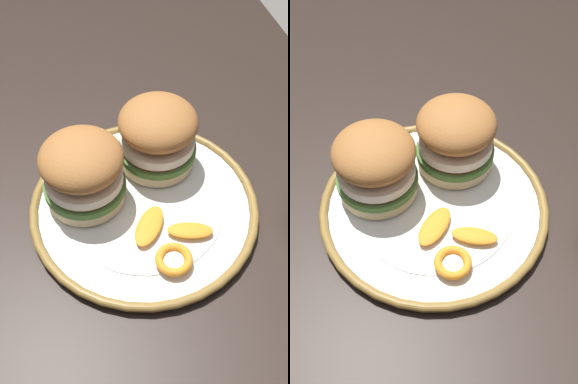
% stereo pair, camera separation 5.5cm
% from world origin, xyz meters
% --- Properties ---
extents(dining_table, '(1.36, 0.86, 0.75)m').
position_xyz_m(dining_table, '(0.00, 0.00, 0.65)').
color(dining_table, black).
rests_on(dining_table, ground).
extents(dinner_plate, '(0.31, 0.31, 0.02)m').
position_xyz_m(dinner_plate, '(-0.07, 0.06, 0.76)').
color(dinner_plate, white).
rests_on(dinner_plate, dining_table).
extents(sandwich_half_left, '(0.14, 0.14, 0.10)m').
position_xyz_m(sandwich_half_left, '(-0.11, -0.01, 0.82)').
color(sandwich_half_left, beige).
rests_on(sandwich_half_left, dinner_plate).
extents(sandwich_half_right, '(0.13, 0.13, 0.10)m').
position_xyz_m(sandwich_half_right, '(-0.14, 0.10, 0.82)').
color(sandwich_half_right, beige).
rests_on(sandwich_half_right, dinner_plate).
extents(orange_peel_curled, '(0.05, 0.05, 0.01)m').
position_xyz_m(orange_peel_curled, '(0.02, 0.07, 0.77)').
color(orange_peel_curled, orange).
rests_on(orange_peel_curled, dinner_plate).
extents(orange_peel_strip_long, '(0.04, 0.06, 0.01)m').
position_xyz_m(orange_peel_strip_long, '(-0.01, 0.10, 0.77)').
color(orange_peel_strip_long, orange).
rests_on(orange_peel_strip_long, dinner_plate).
extents(orange_peel_strip_short, '(0.07, 0.06, 0.01)m').
position_xyz_m(orange_peel_strip_short, '(-0.03, 0.06, 0.77)').
color(orange_peel_strip_short, orange).
rests_on(orange_peel_strip_short, dinner_plate).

